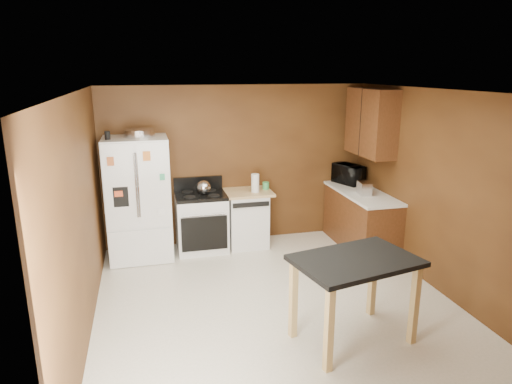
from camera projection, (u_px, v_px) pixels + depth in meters
name	position (u px, v px, depth m)	size (l,w,h in m)	color
floor	(276.00, 304.00, 5.49)	(4.50, 4.50, 0.00)	silver
ceiling	(279.00, 91.00, 4.83)	(4.50, 4.50, 0.00)	white
wall_back	(237.00, 165.00, 7.27)	(4.20, 4.20, 0.00)	#5A3617
wall_front	(373.00, 298.00, 3.05)	(4.20, 4.20, 0.00)	#5A3617
wall_left	(81.00, 218.00, 4.67)	(4.50, 4.50, 0.00)	#5A3617
wall_right	(440.00, 193.00, 5.65)	(4.50, 4.50, 0.00)	#5A3617
roasting_pan	(139.00, 133.00, 6.44)	(0.44, 0.44, 0.11)	silver
pen_cup	(107.00, 135.00, 6.19)	(0.08, 0.08, 0.11)	black
kettle	(204.00, 187.00, 6.85)	(0.21, 0.21, 0.21)	silver
paper_towel	(255.00, 183.00, 7.01)	(0.12, 0.12, 0.28)	white
green_canister	(266.00, 186.00, 7.20)	(0.10, 0.10, 0.11)	#42AC5C
toaster	(364.00, 188.00, 6.85)	(0.16, 0.26, 0.19)	silver
microwave	(348.00, 175.00, 7.50)	(0.52, 0.35, 0.29)	black
refrigerator	(139.00, 199.00, 6.64)	(0.90, 0.80, 1.80)	white
gas_range	(201.00, 221.00, 7.02)	(0.76, 0.68, 1.10)	white
dishwasher	(247.00, 218.00, 7.21)	(0.78, 0.63, 0.89)	white
right_cabinets	(364.00, 191.00, 7.06)	(0.63, 1.58, 2.45)	#5E301A
island	(355.00, 272.00, 4.57)	(1.34, 1.03, 0.91)	black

